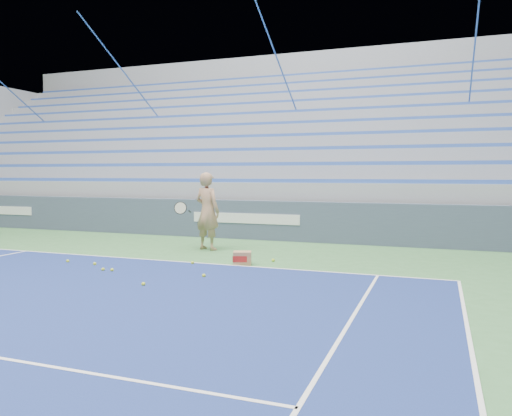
# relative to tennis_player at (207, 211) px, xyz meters

# --- Properties ---
(sponsor_barrier) EXTENTS (30.00, 0.32, 1.10)m
(sponsor_barrier) POSITION_rel_tennis_player_xyz_m (0.17, 2.24, -0.40)
(sponsor_barrier) COLOR #3F4A60
(sponsor_barrier) RESTS_ON ground
(bleachers) EXTENTS (31.00, 9.15, 7.30)m
(bleachers) POSITION_rel_tennis_player_xyz_m (0.17, 7.96, 1.41)
(bleachers) COLOR #96989E
(bleachers) RESTS_ON ground
(tennis_player) EXTENTS (1.00, 0.92, 1.89)m
(tennis_player) POSITION_rel_tennis_player_xyz_m (0.00, 0.00, 0.00)
(tennis_player) COLOR tan
(tennis_player) RESTS_ON ground
(ball_box) EXTENTS (0.43, 0.39, 0.27)m
(ball_box) POSITION_rel_tennis_player_xyz_m (1.55, -1.57, -0.81)
(ball_box) COLOR #A0784D
(ball_box) RESTS_ON ground
(tennis_ball_0) EXTENTS (0.07, 0.07, 0.07)m
(tennis_ball_0) POSITION_rel_tennis_player_xyz_m (-0.71, -3.12, -0.91)
(tennis_ball_0) COLOR #C7DA2C
(tennis_ball_0) RESTS_ON ground
(tennis_ball_1) EXTENTS (0.07, 0.07, 0.07)m
(tennis_ball_1) POSITION_rel_tennis_player_xyz_m (-1.97, -2.62, -0.91)
(tennis_ball_1) COLOR #C7DA2C
(tennis_ball_1) RESTS_ON ground
(tennis_ball_2) EXTENTS (0.07, 0.07, 0.07)m
(tennis_ball_2) POSITION_rel_tennis_player_xyz_m (2.03, -1.02, -0.91)
(tennis_ball_2) COLOR #C7DA2C
(tennis_ball_2) RESTS_ON ground
(tennis_ball_3) EXTENTS (0.07, 0.07, 0.07)m
(tennis_ball_3) POSITION_rel_tennis_player_xyz_m (-1.23, -2.69, -0.91)
(tennis_ball_3) COLOR #C7DA2C
(tennis_ball_3) RESTS_ON ground
(tennis_ball_4) EXTENTS (0.07, 0.07, 0.07)m
(tennis_ball_4) POSITION_rel_tennis_player_xyz_m (-0.51, -3.10, -0.91)
(tennis_ball_4) COLOR #C7DA2C
(tennis_ball_4) RESTS_ON ground
(tennis_ball_5) EXTENTS (0.07, 0.07, 0.07)m
(tennis_ball_5) POSITION_rel_tennis_player_xyz_m (0.72, -3.93, -0.91)
(tennis_ball_5) COLOR #C7DA2C
(tennis_ball_5) RESTS_ON ground
(tennis_ball_6) EXTENTS (0.07, 0.07, 0.07)m
(tennis_ball_6) POSITION_rel_tennis_player_xyz_m (1.36, -2.97, -0.91)
(tennis_ball_6) COLOR #C7DA2C
(tennis_ball_6) RESTS_ON ground
(tennis_ball_7) EXTENTS (0.07, 0.07, 0.07)m
(tennis_ball_7) POSITION_rel_tennis_player_xyz_m (0.57, -1.89, -0.91)
(tennis_ball_7) COLOR #C7DA2C
(tennis_ball_7) RESTS_ON ground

